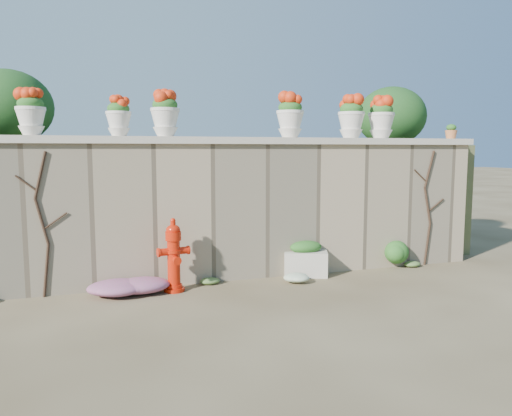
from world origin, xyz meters
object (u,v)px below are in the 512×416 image
object	(u,v)px
planter_box	(306,259)
urn_pot_0	(31,113)
terracotta_pot	(451,132)
fire_hydrant	(174,255)

from	to	relation	value
planter_box	urn_pot_0	world-z (taller)	urn_pot_0
urn_pot_0	terracotta_pot	bearing A→B (deg)	-0.00
fire_hydrant	planter_box	distance (m)	2.08
fire_hydrant	terracotta_pot	xyz separation A→B (m)	(4.84, 0.48, 1.71)
planter_box	urn_pot_0	distance (m)	4.36
terracotta_pot	urn_pot_0	bearing A→B (deg)	180.00
fire_hydrant	terracotta_pot	size ratio (longest dim) A/B	4.11
fire_hydrant	planter_box	world-z (taller)	fire_hydrant
urn_pot_0	terracotta_pot	distance (m)	6.57
fire_hydrant	planter_box	bearing A→B (deg)	-1.74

